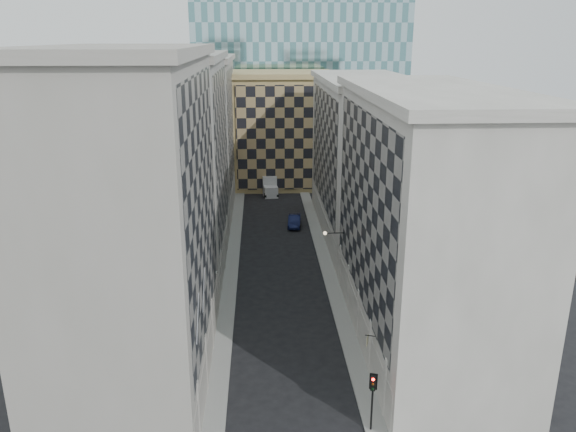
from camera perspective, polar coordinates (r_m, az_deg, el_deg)
name	(u,v)px	position (r m, az deg, el deg)	size (l,w,h in m)	color
sidewalk_west	(231,269)	(61.68, -5.77, -5.41)	(1.50, 100.00, 0.15)	gray
sidewalk_east	(327,267)	(62.02, 4.00, -5.22)	(1.50, 100.00, 0.15)	gray
bldg_left_a	(133,223)	(40.63, -15.44, -0.70)	(10.80, 22.80, 23.70)	#9C988C
bldg_left_b	(177,163)	(61.68, -11.23, 5.32)	(10.80, 22.80, 22.70)	gray
bldg_left_c	(198,134)	(83.23, -9.15, 8.25)	(10.80, 22.80, 21.70)	#9C988C
bldg_right_a	(423,221)	(45.77, 13.53, -0.46)	(10.80, 26.80, 20.70)	#B4B0A5
bldg_right_b	(362,157)	(71.33, 7.55, 5.96)	(10.80, 28.80, 19.70)	#B4B0A5
tan_block	(283,129)	(95.79, -0.55, 8.86)	(16.80, 14.80, 18.80)	tan
church_tower	(268,21)	(108.71, -2.03, 19.17)	(7.20, 7.20, 51.50)	#312D26
flagpoles_left	(201,303)	(36.68, -8.85, -8.75)	(0.10, 6.33, 2.33)	gray
bracket_lamp	(327,233)	(54.15, 3.97, -1.75)	(1.98, 0.36, 0.36)	black
traffic_light	(373,391)	(37.27, 8.60, -17.14)	(0.50, 0.48, 4.03)	black
box_truck	(269,186)	(90.53, -1.90, 3.06)	(2.72, 5.61, 2.97)	silver
dark_car	(294,221)	(75.01, 0.65, -0.50)	(1.60, 4.59, 1.51)	#10173C
shop_sign	(368,340)	(40.88, 8.09, -12.37)	(0.73, 0.64, 0.73)	black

